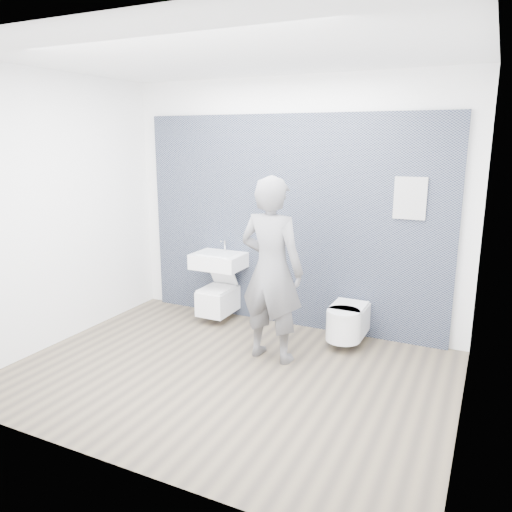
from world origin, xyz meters
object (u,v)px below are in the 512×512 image
at_px(toilet_square, 218,299).
at_px(toilet_rounded, 347,322).
at_px(visitor, 271,270).
at_px(washbasin, 219,260).

relative_size(toilet_square, toilet_rounded, 1.03).
bearing_deg(toilet_square, toilet_rounded, -2.21).
relative_size(toilet_square, visitor, 0.35).
distance_m(washbasin, visitor, 1.25).
height_order(toilet_square, toilet_rounded, toilet_square).
distance_m(washbasin, toilet_rounded, 1.66).
xyz_separation_m(washbasin, toilet_square, (0.00, -0.03, -0.47)).
relative_size(toilet_rounded, visitor, 0.34).
distance_m(toilet_square, visitor, 1.38).
distance_m(washbasin, toilet_square, 0.47).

